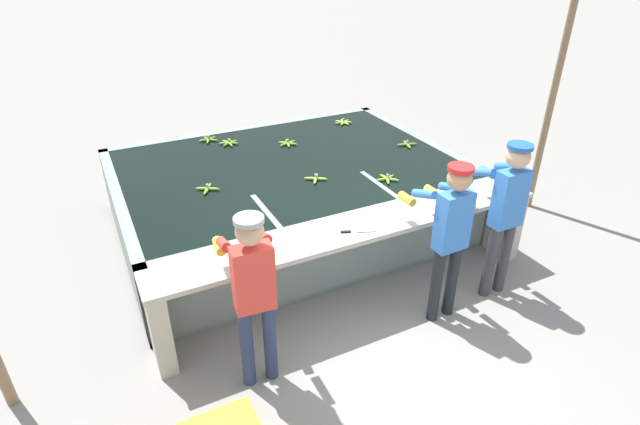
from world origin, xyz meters
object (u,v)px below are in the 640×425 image
object	(u,v)px
worker_0	(253,286)
banana_bunch_floating_2	(229,143)
banana_bunch_floating_8	(316,178)
banana_bunch_floating_6	(288,143)
banana_bunch_floating_5	(209,140)
worker_2	(506,206)
banana_bunch_floating_4	(208,189)
banana_bunch_floating_7	(343,122)
support_post_right	(553,96)
banana_bunch_floating_1	(407,144)
worker_1	(449,229)
knife_0	(353,231)
banana_bunch_floating_0	(251,218)
banana_bunch_floating_3	(388,179)

from	to	relation	value
worker_0	banana_bunch_floating_2	bearing A→B (deg)	75.78
banana_bunch_floating_8	banana_bunch_floating_6	bearing A→B (deg)	82.54
banana_bunch_floating_5	banana_bunch_floating_8	xyz separation A→B (m)	(0.78, -1.83, 0.00)
worker_2	banana_bunch_floating_4	distance (m)	3.20
banana_bunch_floating_6	banana_bunch_floating_5	bearing A→B (deg)	146.31
banana_bunch_floating_7	support_post_right	distance (m)	2.92
worker_0	banana_bunch_floating_1	size ratio (longest dim) A/B	5.84
banana_bunch_floating_1	banana_bunch_floating_6	distance (m)	1.64
worker_0	banana_bunch_floating_7	bearing A→B (deg)	51.53
banana_bunch_floating_2	banana_bunch_floating_8	world-z (taller)	same
worker_1	support_post_right	size ratio (longest dim) A/B	0.52
knife_0	banana_bunch_floating_0	bearing A→B (deg)	139.74
banana_bunch_floating_0	banana_bunch_floating_8	distance (m)	1.15
banana_bunch_floating_7	worker_1	bearing A→B (deg)	-102.36
banana_bunch_floating_0	banana_bunch_floating_4	world-z (taller)	same
banana_bunch_floating_1	banana_bunch_floating_4	distance (m)	2.82
banana_bunch_floating_4	knife_0	size ratio (longest dim) A/B	0.77
banana_bunch_floating_4	knife_0	world-z (taller)	banana_bunch_floating_4
banana_bunch_floating_2	banana_bunch_floating_8	size ratio (longest dim) A/B	1.10
banana_bunch_floating_1	banana_bunch_floating_8	xyz separation A→B (m)	(-1.61, -0.43, 0.00)
worker_1	banana_bunch_floating_2	bearing A→B (deg)	108.10
banana_bunch_floating_7	banana_bunch_floating_8	distance (m)	2.07
knife_0	banana_bunch_floating_7	bearing A→B (deg)	62.78
worker_1	worker_2	bearing A→B (deg)	4.56
banana_bunch_floating_3	banana_bunch_floating_7	bearing A→B (deg)	75.56
banana_bunch_floating_1	banana_bunch_floating_2	distance (m)	2.45
banana_bunch_floating_4	worker_1	bearing A→B (deg)	-49.73
worker_2	banana_bunch_floating_6	size ratio (longest dim) A/B	6.09
support_post_right	banana_bunch_floating_7	bearing A→B (deg)	132.50
banana_bunch_floating_4	banana_bunch_floating_8	world-z (taller)	same
banana_bunch_floating_0	knife_0	distance (m)	1.05
banana_bunch_floating_4	banana_bunch_floating_3	bearing A→B (deg)	-19.27
banana_bunch_floating_6	banana_bunch_floating_8	distance (m)	1.21
banana_bunch_floating_4	banana_bunch_floating_8	size ratio (longest dim) A/B	1.01
banana_bunch_floating_5	banana_bunch_floating_7	bearing A→B (deg)	-5.33
banana_bunch_floating_0	banana_bunch_floating_7	world-z (taller)	same
banana_bunch_floating_0	banana_bunch_floating_5	world-z (taller)	same
banana_bunch_floating_3	banana_bunch_floating_6	xyz separation A→B (m)	(-0.60, 1.58, -0.00)
worker_2	banana_bunch_floating_8	distance (m)	2.13
support_post_right	banana_bunch_floating_0	bearing A→B (deg)	-178.58
worker_0	worker_1	size ratio (longest dim) A/B	0.98
worker_1	banana_bunch_floating_4	xyz separation A→B (m)	(-1.74, 2.06, -0.10)
banana_bunch_floating_2	knife_0	distance (m)	2.84
banana_bunch_floating_3	banana_bunch_floating_6	world-z (taller)	same
banana_bunch_floating_2	banana_bunch_floating_5	xyz separation A→B (m)	(-0.22, 0.24, 0.00)
banana_bunch_floating_7	banana_bunch_floating_8	world-z (taller)	same
banana_bunch_floating_5	worker_0	bearing A→B (deg)	-99.88
banana_bunch_floating_0	banana_bunch_floating_7	bearing A→B (deg)	43.93
worker_1	banana_bunch_floating_7	bearing A→B (deg)	77.64
worker_0	banana_bunch_floating_2	xyz separation A→B (m)	(0.84, 3.31, -0.08)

